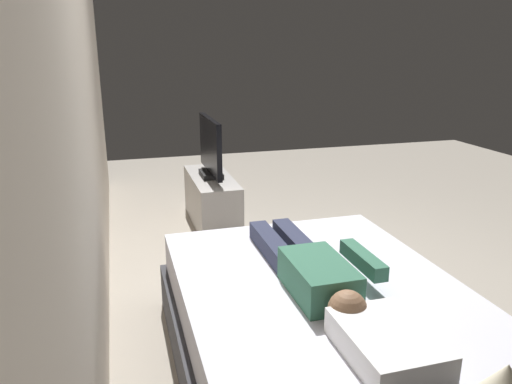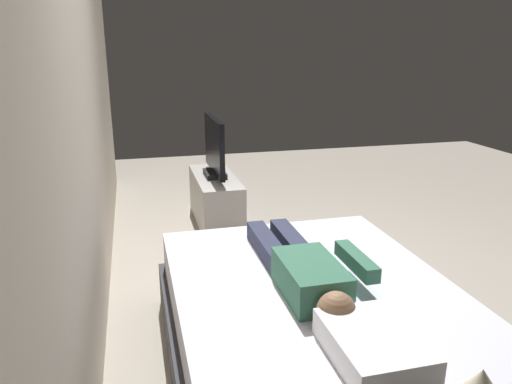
% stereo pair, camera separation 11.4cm
% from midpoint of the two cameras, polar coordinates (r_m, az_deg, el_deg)
% --- Properties ---
extents(ground_plane, '(10.00, 10.00, 0.00)m').
position_cam_midpoint_polar(ground_plane, '(3.70, 7.91, -12.00)').
color(ground_plane, '#ADA393').
extents(back_wall, '(6.40, 0.10, 2.80)m').
position_cam_midpoint_polar(back_wall, '(3.42, -18.65, 9.70)').
color(back_wall, beige).
rests_on(back_wall, ground).
extents(bed, '(1.98, 1.55, 0.54)m').
position_cam_midpoint_polar(bed, '(2.83, 7.75, -15.59)').
color(bed, '#333338').
rests_on(bed, ground).
extents(pillow, '(0.48, 0.34, 0.12)m').
position_cam_midpoint_polar(pillow, '(2.14, 15.04, -16.93)').
color(pillow, white).
rests_on(pillow, bed).
extents(person, '(1.26, 0.46, 0.18)m').
position_cam_midpoint_polar(person, '(2.66, 6.93, -8.91)').
color(person, '#387056').
rests_on(person, bed).
extents(remote, '(0.15, 0.04, 0.02)m').
position_cam_midpoint_polar(remote, '(2.97, 13.19, -7.94)').
color(remote, black).
rests_on(remote, bed).
extents(tv_stand, '(1.10, 0.40, 0.50)m').
position_cam_midpoint_polar(tv_stand, '(5.02, -4.09, -0.89)').
color(tv_stand, '#B7B2AD').
rests_on(tv_stand, ground).
extents(tv, '(0.88, 0.20, 0.59)m').
position_cam_midpoint_polar(tv, '(4.89, -4.22, 5.09)').
color(tv, black).
rests_on(tv, tv_stand).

